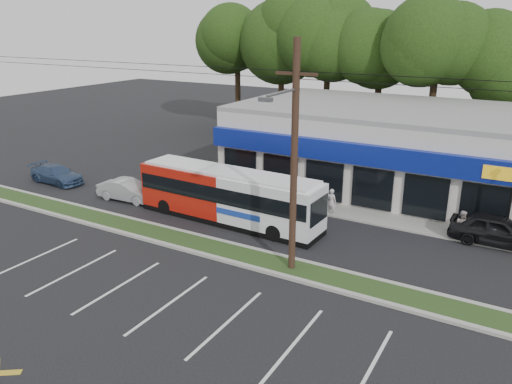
{
  "coord_description": "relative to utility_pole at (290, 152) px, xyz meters",
  "views": [
    {
      "loc": [
        11.65,
        -17.21,
        10.46
      ],
      "look_at": [
        -1.14,
        5.0,
        1.81
      ],
      "focal_mm": 35.0,
      "sensor_mm": 36.0,
      "label": 1
    }
  ],
  "objects": [
    {
      "name": "lamp_post",
      "position": [
        8.17,
        7.87,
        -2.74
      ],
      "size": [
        0.3,
        0.3,
        4.25
      ],
      "color": "black",
      "rests_on": "ground"
    },
    {
      "name": "pedestrian_a",
      "position": [
        -0.83,
        7.27,
        -4.62
      ],
      "size": [
        0.6,
        0.41,
        1.59
      ],
      "primitive_type": "imported",
      "rotation": [
        0.0,
        0.0,
        3.1
      ],
      "color": "beige",
      "rests_on": "ground"
    },
    {
      "name": "car_silver",
      "position": [
        -12.75,
        3.35,
        -4.76
      ],
      "size": [
        4.06,
        1.68,
        1.31
      ],
      "primitive_type": "imported",
      "rotation": [
        0.0,
        0.0,
        1.65
      ],
      "color": "#A4A8AC",
      "rests_on": "ground"
    },
    {
      "name": "ground",
      "position": [
        -2.83,
        -0.93,
        -5.41
      ],
      "size": [
        120.0,
        120.0,
        0.0
      ],
      "primitive_type": "plane",
      "color": "black",
      "rests_on": "ground"
    },
    {
      "name": "curb_south",
      "position": [
        -2.83,
        -0.78,
        -5.34
      ],
      "size": [
        40.0,
        0.25,
        0.14
      ],
      "primitive_type": "cube",
      "color": "#9E9E93",
      "rests_on": "ground"
    },
    {
      "name": "strip_mall",
      "position": [
        2.67,
        14.99,
        -2.76
      ],
      "size": [
        25.0,
        12.55,
        5.3
      ],
      "color": "#B8B1AA",
      "rests_on": "ground"
    },
    {
      "name": "car_blue",
      "position": [
        -19.59,
        3.57,
        -4.8
      ],
      "size": [
        4.25,
        1.83,
        1.22
      ],
      "primitive_type": "imported",
      "rotation": [
        0.0,
        0.0,
        1.54
      ],
      "color": "navy",
      "rests_on": "ground"
    },
    {
      "name": "metrobus",
      "position": [
        -5.42,
        3.57,
        -3.86
      ],
      "size": [
        10.97,
        2.67,
        2.93
      ],
      "rotation": [
        0.0,
        0.0,
        -0.03
      ],
      "color": "#B0180D",
      "rests_on": "ground"
    },
    {
      "name": "car_dark",
      "position": [
        7.83,
        7.57,
        -4.64
      ],
      "size": [
        4.55,
        1.86,
        1.54
      ],
      "primitive_type": "imported",
      "rotation": [
        0.0,
        0.0,
        1.56
      ],
      "color": "black",
      "rests_on": "ground"
    },
    {
      "name": "grass_strip",
      "position": [
        -2.83,
        0.07,
        -5.35
      ],
      "size": [
        40.0,
        1.6,
        0.12
      ],
      "primitive_type": "cube",
      "color": "#253D19",
      "rests_on": "ground"
    },
    {
      "name": "pedestrian_b",
      "position": [
        6.17,
        7.39,
        -4.64
      ],
      "size": [
        0.88,
        0.75,
        1.56
      ],
      "primitive_type": "imported",
      "rotation": [
        0.0,
        0.0,
        2.9
      ],
      "color": "#BBACA8",
      "rests_on": "ground"
    },
    {
      "name": "utility_pole",
      "position": [
        0.0,
        0.0,
        0.0
      ],
      "size": [
        50.0,
        2.77,
        10.0
      ],
      "color": "black",
      "rests_on": "ground"
    },
    {
      "name": "curb_north",
      "position": [
        -2.83,
        0.92,
        -5.34
      ],
      "size": [
        40.0,
        0.25,
        0.14
      ],
      "primitive_type": "cube",
      "color": "#9E9E93",
      "rests_on": "ground"
    },
    {
      "name": "tree_line",
      "position": [
        1.17,
        25.07,
        3.0
      ],
      "size": [
        46.76,
        6.76,
        11.83
      ],
      "color": "black",
      "rests_on": "ground"
    },
    {
      "name": "sidewalk",
      "position": [
        2.17,
        8.07,
        -5.36
      ],
      "size": [
        32.0,
        2.2,
        0.1
      ],
      "primitive_type": "cube",
      "color": "#9E9E93",
      "rests_on": "ground"
    }
  ]
}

